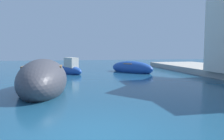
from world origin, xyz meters
TOP-DOWN VIEW (x-y plane):
  - ground at (0.00, 0.00)m, footprint 80.00×80.00m
  - moored_boat_0 at (5.31, 14.70)m, footprint 3.90×4.82m
  - moored_boat_2 at (-0.40, 14.45)m, footprint 2.66×3.20m
  - moored_boat_3 at (-1.81, 6.38)m, footprint 2.42×5.94m

SIDE VIEW (x-z plane):
  - ground at x=0.00m, z-range 0.00..0.00m
  - moored_boat_0 at x=5.31m, z-range -0.30..1.06m
  - moored_boat_2 at x=-0.40m, z-range -0.42..1.22m
  - moored_boat_3 at x=-1.81m, z-range -0.47..1.65m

